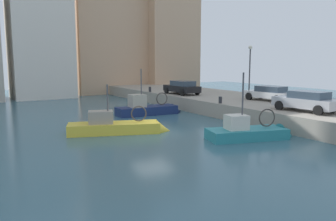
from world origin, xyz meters
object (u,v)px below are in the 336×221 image
Objects in this scene: fishing_boat_teal at (252,137)px; parked_car_white at (269,93)px; fishing_boat_navy at (150,113)px; parked_car_silver at (306,101)px; fishing_boat_yellow at (119,131)px; mooring_bollard_mid at (220,100)px; quay_streetlamp at (250,62)px; parked_car_black at (182,87)px; mooring_bollard_north at (150,89)px.

fishing_boat_teal reaches higher than parked_car_white.
fishing_boat_navy is at bearing 148.09° from parked_car_white.
fishing_boat_teal is at bearing -176.53° from parked_car_silver.
fishing_boat_yellow reaches higher than mooring_bollard_mid.
fishing_boat_yellow is 14.18m from parked_car_white.
parked_car_white is at bearing -105.63° from quay_streetlamp.
fishing_boat_teal reaches higher than fishing_boat_navy.
fishing_boat_yellow is 1.51× the size of parked_car_silver.
parked_car_black is (4.71, 14.76, 1.80)m from fishing_boat_teal.
fishing_boat_navy is at bearing 47.22° from fishing_boat_yellow.
parked_car_silver is at bearing -61.50° from fishing_boat_navy.
parked_car_white is at bearing 65.05° from parked_car_silver.
fishing_boat_yellow is 1.39× the size of quay_streetlamp.
parked_car_black is 0.89× the size of quay_streetlamp.
fishing_boat_teal is 0.94× the size of fishing_boat_navy.
mooring_bollard_mid is (9.36, 1.18, 1.36)m from fishing_boat_yellow.
fishing_boat_navy is at bearing -149.11° from parked_car_black.
fishing_boat_navy reaches higher than mooring_bollard_north.
fishing_boat_yellow is 16.22m from mooring_bollard_north.
parked_car_white is 7.98× the size of mooring_bollard_mid.
quay_streetlamp is (4.13, -5.35, 2.54)m from parked_car_black.
fishing_boat_teal is at bearing -142.61° from parked_car_white.
quay_streetlamp is at bearing 24.46° from mooring_bollard_mid.
fishing_boat_navy is (5.36, 5.79, 0.03)m from fishing_boat_yellow.
quay_streetlamp reaches higher than mooring_bollard_mid.
fishing_boat_teal is 11.49m from fishing_boat_navy.
parked_car_silver is (-2.66, -5.72, 0.06)m from parked_car_white.
parked_car_silver is at bearing -111.62° from quay_streetlamp.
quay_streetlamp reaches higher than parked_car_white.
parked_car_silver is 8.07× the size of mooring_bollard_north.
parked_car_white is at bearing 37.39° from fishing_boat_teal.
fishing_boat_navy is 11.16× the size of mooring_bollard_north.
fishing_boat_navy is 1.43× the size of parked_car_black.
parked_car_silver is at bearing -72.59° from mooring_bollard_mid.
parked_car_white reaches higher than mooring_bollard_mid.
mooring_bollard_mid is 6.89m from quay_streetlamp.
mooring_bollard_mid is 0.11× the size of quay_streetlamp.
parked_car_black is 4.38m from mooring_bollard_north.
fishing_boat_navy is at bearing 168.04° from quay_streetlamp.
fishing_boat_yellow is at bearing -165.98° from quay_streetlamp.
fishing_boat_yellow is 14.30m from parked_car_black.
parked_car_silver reaches higher than mooring_bollard_mid.
mooring_bollard_mid is (-4.71, 0.81, -0.39)m from parked_car_white.
mooring_bollard_north is at bearing 120.93° from quay_streetlamp.
parked_car_white is at bearing -9.72° from mooring_bollard_mid.
mooring_bollard_north is (3.19, 18.84, 1.36)m from fishing_boat_teal.
mooring_bollard_north is at bearing 90.00° from mooring_bollard_mid.
parked_car_silver is at bearing -87.92° from parked_car_black.
fishing_boat_navy reaches higher than mooring_bollard_mid.
mooring_bollard_north is 0.11× the size of quay_streetlamp.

